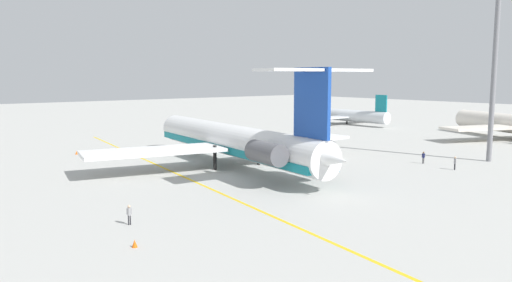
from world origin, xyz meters
TOP-DOWN VIEW (x-y plane):
  - ground at (0.00, 0.00)m, footprint 366.94×366.94m
  - main_jetliner at (-0.79, 5.09)m, footprint 43.75×38.68m
  - airliner_far_left at (-32.12, 61.35)m, footprint 25.14×24.77m
  - ground_crew_near_nose at (14.47, -16.77)m, footprint 0.26×0.39m
  - ground_crew_near_tail at (17.99, 25.66)m, footprint 0.38×0.28m
  - ground_crew_portside at (-22.39, 24.09)m, footprint 0.41×0.26m
  - ground_crew_starboard at (12.84, 26.59)m, footprint 0.34×0.29m
  - safety_cone_nose at (-24.56, -7.83)m, footprint 0.40×0.40m
  - safety_cone_wingtip at (-24.51, -4.91)m, footprint 0.40×0.40m
  - safety_cone_tail at (19.66, -18.72)m, footprint 0.40×0.40m
  - taxiway_centreline at (-2.01, -3.33)m, footprint 85.21×11.63m
  - light_mast at (17.47, 35.44)m, footprint 4.00×0.70m

SIDE VIEW (x-z plane):
  - ground at x=0.00m, z-range 0.00..0.00m
  - taxiway_centreline at x=-2.01m, z-range 0.00..0.01m
  - safety_cone_nose at x=-24.56m, z-range 0.00..0.55m
  - safety_cone_wingtip at x=-24.51m, z-range 0.00..0.55m
  - safety_cone_tail at x=19.66m, z-range 0.00..0.55m
  - ground_crew_near_nose at x=14.47m, z-range 0.22..1.86m
  - ground_crew_portside at x=-22.39m, z-range 0.22..1.86m
  - ground_crew_starboard at x=12.84m, z-range 0.22..1.86m
  - ground_crew_near_tail at x=17.99m, z-range 0.23..1.97m
  - airliner_far_left at x=-32.12m, z-range -1.55..5.99m
  - main_jetliner at x=-0.79m, z-range -2.90..9.84m
  - light_mast at x=17.47m, z-range 1.22..27.25m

